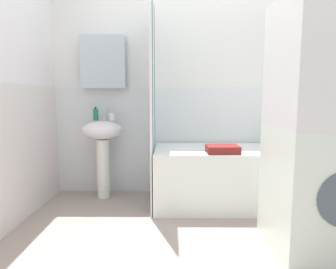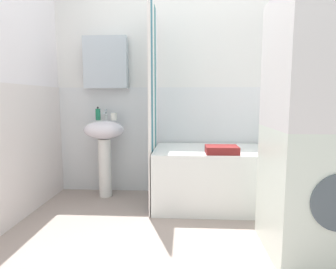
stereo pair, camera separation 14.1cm
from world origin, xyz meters
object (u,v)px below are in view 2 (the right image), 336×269
soap_dispenser (98,114)px  toothbrush_cup (114,117)px  bathtub (231,177)px  lotion_bottle (280,138)px  washer_dryer_stack (319,129)px  sink (104,141)px  towel_folded (222,150)px  shampoo_bottle (273,136)px  conditioner_bottle (290,138)px

soap_dispenser → toothbrush_cup: bearing=-5.1°
soap_dispenser → bathtub: soap_dispenser is taller
lotion_bottle → washer_dryer_stack: bearing=-96.6°
sink → soap_dispenser: size_ratio=5.62×
bathtub → soap_dispenser: bearing=169.9°
soap_dispenser → lotion_bottle: bearing=1.6°
toothbrush_cup → towel_folded: 1.24m
sink → shampoo_bottle: bearing=3.0°
bathtub → towel_folded: size_ratio=5.23×
conditioner_bottle → washer_dryer_stack: bearing=-101.7°
soap_dispenser → bathtub: 1.57m
bathtub → conditioner_bottle: conditioner_bottle is taller
toothbrush_cup → lotion_bottle: toothbrush_cup is taller
shampoo_bottle → washer_dryer_stack: 1.19m
toothbrush_cup → soap_dispenser: bearing=174.9°
sink → washer_dryer_stack: washer_dryer_stack is taller
toothbrush_cup → conditioner_bottle: toothbrush_cup is taller
shampoo_bottle → soap_dispenser: bearing=-179.1°
towel_folded → toothbrush_cup: bearing=156.9°
conditioner_bottle → bathtub: bearing=-157.0°
toothbrush_cup → conditioner_bottle: size_ratio=0.47×
washer_dryer_stack → bathtub: bearing=115.6°
toothbrush_cup → towel_folded: size_ratio=0.28×
sink → shampoo_bottle: 1.83m
lotion_bottle → bathtub: bearing=-151.4°
soap_dispenser → bathtub: bearing=-10.1°
bathtub → towel_folded: towel_folded is taller
washer_dryer_stack → lotion_bottle: bearing=83.4°
shampoo_bottle → washer_dryer_stack: bearing=-92.9°
toothbrush_cup → washer_dryer_stack: size_ratio=0.05×
soap_dispenser → conditioner_bottle: 2.11m
toothbrush_cup → washer_dryer_stack: 2.01m
toothbrush_cup → conditioner_bottle: bearing=1.4°
conditioner_bottle → shampoo_bottle: shampoo_bottle is taller
toothbrush_cup → towel_folded: toothbrush_cup is taller
washer_dryer_stack → soap_dispenser: bearing=148.2°
sink → toothbrush_cup: size_ratio=10.32×
sink → toothbrush_cup: toothbrush_cup is taller
bathtub → shampoo_bottle: bearing=30.4°
lotion_bottle → washer_dryer_stack: 1.23m
shampoo_bottle → towel_folded: size_ratio=0.69×
bathtub → conditioner_bottle: (0.67, 0.28, 0.37)m
soap_dispenser → lotion_bottle: size_ratio=0.95×
sink → conditioner_bottle: size_ratio=4.89×
toothbrush_cup → bathtub: size_ratio=0.05×
soap_dispenser → bathtub: (1.42, -0.25, -0.62)m
sink → bathtub: sink is taller
washer_dryer_stack → shampoo_bottle: bearing=87.1°
bathtub → conditioner_bottle: bearing=23.0°
sink → towel_folded: size_ratio=2.85×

